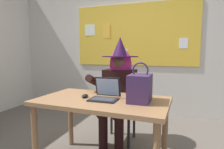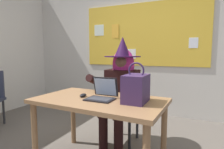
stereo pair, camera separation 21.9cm
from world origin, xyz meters
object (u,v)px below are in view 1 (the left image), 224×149
Objects in this scene: laptop at (105,94)px; computer_mouse at (85,96)px; desk_main at (102,108)px; chair_at_desk at (121,103)px; handbag at (140,88)px; person_costumed at (119,84)px.

computer_mouse is (-0.23, -0.00, -0.03)m from laptop.
desk_main is 0.74m from chair_at_desk.
chair_at_desk is at bearing 90.90° from desk_main.
chair_at_desk is 0.88m from handbag.
desk_main is 0.15m from laptop.
computer_mouse is at bearing 178.95° from desk_main.
person_costumed is at bearing 0.00° from chair_at_desk.
computer_mouse is at bearing -179.05° from laptop.
desk_main is 0.63m from person_costumed.
desk_main is at bearing 0.55° from person_costumed.
handbag is at bearing -2.87° from computer_mouse.
chair_at_desk reaches higher than computer_mouse.
computer_mouse is (-0.18, -0.73, 0.24)m from chair_at_desk.
chair_at_desk is at bearing -179.81° from person_costumed.
handbag is (0.35, 0.03, 0.09)m from laptop.
laptop is 0.23m from computer_mouse.
chair_at_desk is 8.71× the size of computer_mouse.
laptop is (0.03, 0.01, 0.14)m from desk_main.
person_costumed is at bearing 90.96° from desk_main.
handbag is at bearing 28.45° from chair_at_desk.
handbag is (0.57, 0.03, 0.12)m from computer_mouse.
laptop is 2.60× the size of computer_mouse.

